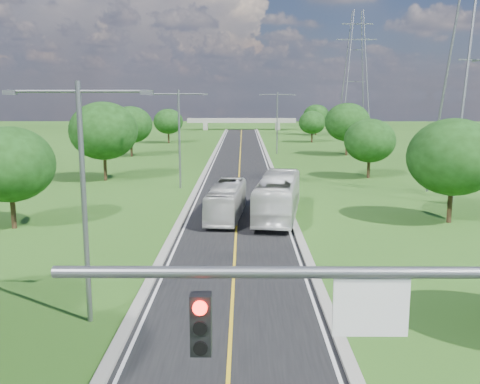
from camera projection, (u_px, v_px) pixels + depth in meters
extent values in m
plane|color=#274C15|center=(239.00, 169.00, 69.88)|extent=(260.00, 260.00, 0.00)
cube|color=black|center=(240.00, 163.00, 75.78)|extent=(8.00, 150.00, 0.06)
cube|color=gray|center=(210.00, 162.00, 75.79)|extent=(0.50, 150.00, 0.22)
cube|color=gray|center=(270.00, 162.00, 75.74)|extent=(0.50, 150.00, 0.22)
cylinder|color=slate|center=(311.00, 272.00, 8.67)|extent=(8.40, 0.20, 0.20)
cube|color=black|center=(201.00, 324.00, 8.84)|extent=(0.35, 0.28, 1.05)
cylinder|color=#FF140C|center=(200.00, 308.00, 8.62)|extent=(0.24, 0.06, 0.24)
cube|color=white|center=(371.00, 307.00, 8.77)|extent=(1.25, 0.06, 1.00)
cylinder|color=slate|center=(295.00, 188.00, 47.99)|extent=(0.08, 0.08, 2.40)
cube|color=white|center=(296.00, 180.00, 47.82)|extent=(0.55, 0.04, 0.70)
cube|color=gray|center=(206.00, 126.00, 148.49)|extent=(1.20, 3.00, 2.00)
cube|color=gray|center=(277.00, 126.00, 148.36)|extent=(1.20, 3.00, 2.00)
cube|color=gray|center=(242.00, 121.00, 148.14)|extent=(30.00, 3.00, 1.20)
cylinder|color=slate|center=(84.00, 206.00, 21.80)|extent=(0.22, 0.22, 10.00)
cylinder|color=slate|center=(43.00, 91.00, 20.99)|extent=(2.80, 0.12, 0.12)
cylinder|color=slate|center=(114.00, 91.00, 20.97)|extent=(2.80, 0.12, 0.12)
cube|color=slate|center=(10.00, 92.00, 21.00)|extent=(0.50, 0.25, 0.18)
cube|color=slate|center=(147.00, 92.00, 20.97)|extent=(0.50, 0.25, 0.18)
cylinder|color=slate|center=(179.00, 140.00, 54.27)|extent=(0.22, 0.22, 10.00)
cylinder|color=slate|center=(165.00, 94.00, 53.46)|extent=(2.80, 0.12, 0.12)
cylinder|color=slate|center=(192.00, 94.00, 53.44)|extent=(2.80, 0.12, 0.12)
cube|color=slate|center=(152.00, 94.00, 53.47)|extent=(0.50, 0.25, 0.18)
cube|color=slate|center=(205.00, 94.00, 53.44)|extent=(0.50, 0.25, 0.18)
cylinder|color=slate|center=(277.00, 123.00, 86.67)|extent=(0.22, 0.22, 10.00)
cylinder|color=slate|center=(269.00, 94.00, 85.86)|extent=(2.80, 0.12, 0.12)
cylinder|color=slate|center=(286.00, 94.00, 85.84)|extent=(2.80, 0.12, 0.12)
cube|color=slate|center=(261.00, 95.00, 85.87)|extent=(0.50, 0.25, 0.18)
cube|color=slate|center=(294.00, 95.00, 85.84)|extent=(0.50, 0.25, 0.18)
cube|color=slate|center=(357.00, 39.00, 119.96)|extent=(9.00, 0.25, 0.25)
cube|color=slate|center=(357.00, 24.00, 119.36)|extent=(7.00, 0.25, 0.25)
cylinder|color=black|center=(13.00, 210.00, 38.25)|extent=(0.36, 0.36, 2.70)
ellipsoid|color=black|center=(10.00, 164.00, 37.66)|extent=(6.30, 6.30, 5.36)
cylinder|color=black|center=(105.00, 166.00, 59.84)|extent=(0.36, 0.36, 3.24)
ellipsoid|color=black|center=(104.00, 131.00, 59.14)|extent=(7.56, 7.56, 6.43)
cylinder|color=black|center=(132.00, 147.00, 83.50)|extent=(0.36, 0.36, 2.88)
ellipsoid|color=black|center=(131.00, 125.00, 82.88)|extent=(6.72, 6.72, 5.71)
cylinder|color=black|center=(169.00, 137.00, 107.14)|extent=(0.36, 0.36, 2.52)
ellipsoid|color=black|center=(168.00, 121.00, 106.59)|extent=(5.88, 5.88, 5.00)
cylinder|color=black|center=(450.00, 204.00, 40.01)|extent=(0.36, 0.36, 2.88)
ellipsoid|color=black|center=(453.00, 157.00, 39.38)|extent=(6.72, 6.72, 5.71)
cylinder|color=black|center=(369.00, 167.00, 61.69)|extent=(0.36, 0.36, 2.52)
ellipsoid|color=black|center=(370.00, 141.00, 61.15)|extent=(5.88, 5.88, 5.00)
cylinder|color=black|center=(347.00, 146.00, 85.25)|extent=(0.36, 0.36, 3.06)
ellipsoid|color=black|center=(347.00, 122.00, 84.58)|extent=(7.14, 7.14, 6.07)
cylinder|color=black|center=(312.00, 137.00, 108.95)|extent=(0.36, 0.36, 2.34)
ellipsoid|color=black|center=(312.00, 123.00, 108.44)|extent=(5.46, 5.46, 4.64)
cylinder|color=black|center=(316.00, 130.00, 128.57)|extent=(0.36, 0.36, 2.70)
ellipsoid|color=black|center=(316.00, 116.00, 127.99)|extent=(6.30, 6.30, 5.36)
imported|color=silver|center=(278.00, 197.00, 41.40)|extent=(4.50, 12.16, 3.31)
imported|color=beige|center=(226.00, 201.00, 41.41)|extent=(3.10, 9.70, 2.66)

